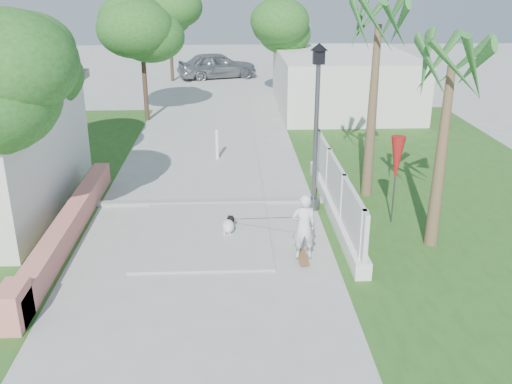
{
  "coord_description": "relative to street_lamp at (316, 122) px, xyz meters",
  "views": [
    {
      "loc": [
        0.68,
        -8.86,
        6.01
      ],
      "look_at": [
        1.26,
        3.98,
        1.1
      ],
      "focal_mm": 40.0,
      "sensor_mm": 36.0,
      "label": 1
    }
  ],
  "objects": [
    {
      "name": "patio_umbrella",
      "position": [
        1.9,
        -1.0,
        -0.74
      ],
      "size": [
        0.36,
        0.36,
        2.3
      ],
      "color": "#59595E",
      "rests_on": "ground"
    },
    {
      "name": "dog",
      "position": [
        -2.31,
        -1.53,
        -2.18
      ],
      "size": [
        0.41,
        0.63,
        0.45
      ],
      "rotation": [
        0.0,
        0.0,
        -0.28
      ],
      "color": "white",
      "rests_on": "ground"
    },
    {
      "name": "tree_left_mid",
      "position": [
        -8.38,
        2.98,
        1.07
      ],
      "size": [
        3.2,
        3.2,
        4.85
      ],
      "color": "#4C3826",
      "rests_on": "ground"
    },
    {
      "name": "tree_path_right",
      "position": [
        0.32,
        14.48,
        1.07
      ],
      "size": [
        3.0,
        3.0,
        4.79
      ],
      "color": "#4C3826",
      "rests_on": "ground"
    },
    {
      "name": "path_strip",
      "position": [
        -2.9,
        14.5,
        -2.4
      ],
      "size": [
        3.2,
        36.0,
        0.06
      ],
      "primitive_type": "cube",
      "color": "#B7B7B2",
      "rests_on": "ground"
    },
    {
      "name": "parked_car",
      "position": [
        -2.98,
        21.17,
        -1.62
      ],
      "size": [
        5.12,
        3.28,
        1.62
      ],
      "primitive_type": "imported",
      "rotation": [
        0.0,
        0.0,
        1.88
      ],
      "color": "#A1A5A9",
      "rests_on": "ground"
    },
    {
      "name": "bollard",
      "position": [
        -2.7,
        4.5,
        -1.84
      ],
      "size": [
        0.14,
        0.14,
        1.09
      ],
      "color": "white",
      "rests_on": "ground"
    },
    {
      "name": "lattice_fence",
      "position": [
        0.5,
        -0.5,
        -1.88
      ],
      "size": [
        0.35,
        7.0,
        1.5
      ],
      "color": "white",
      "rests_on": "ground"
    },
    {
      "name": "palm_near",
      "position": [
        2.5,
        -2.3,
        1.53
      ],
      "size": [
        1.8,
        1.8,
        4.7
      ],
      "color": "brown",
      "rests_on": "ground"
    },
    {
      "name": "ground",
      "position": [
        -2.9,
        -5.5,
        -2.43
      ],
      "size": [
        90.0,
        90.0,
        0.0
      ],
      "primitive_type": "plane",
      "color": "#B7B7B2",
      "rests_on": "ground"
    },
    {
      "name": "curb",
      "position": [
        -2.9,
        0.5,
        -2.38
      ],
      "size": [
        6.5,
        0.25,
        0.1
      ],
      "primitive_type": "cube",
      "color": "#999993",
      "rests_on": "ground"
    },
    {
      "name": "palm_far",
      "position": [
        1.7,
        1.0,
        2.06
      ],
      "size": [
        1.8,
        1.8,
        5.3
      ],
      "color": "brown",
      "rests_on": "ground"
    },
    {
      "name": "tree_path_left",
      "position": [
        -5.88,
        10.48,
        1.39
      ],
      "size": [
        3.4,
        3.4,
        5.23
      ],
      "color": "#4C3826",
      "rests_on": "ground"
    },
    {
      "name": "tree_path_far",
      "position": [
        -5.68,
        20.48,
        1.39
      ],
      "size": [
        3.2,
        3.2,
        5.17
      ],
      "color": "#4C3826",
      "rests_on": "ground"
    },
    {
      "name": "pink_wall",
      "position": [
        -6.2,
        -1.95,
        -2.11
      ],
      "size": [
        0.45,
        8.2,
        0.8
      ],
      "color": "#CE7369",
      "rests_on": "ground"
    },
    {
      "name": "street_lamp",
      "position": [
        0.0,
        0.0,
        0.0
      ],
      "size": [
        0.44,
        0.44,
        4.44
      ],
      "color": "#59595E",
      "rests_on": "ground"
    },
    {
      "name": "skateboarder",
      "position": [
        -1.46,
        -2.27,
        -1.72
      ],
      "size": [
        1.95,
        2.05,
        1.58
      ],
      "rotation": [
        0.0,
        0.0,
        3.21
      ],
      "color": "brown",
      "rests_on": "ground"
    },
    {
      "name": "building_right",
      "position": [
        3.1,
        12.5,
        -1.13
      ],
      "size": [
        6.0,
        8.0,
        2.6
      ],
      "primitive_type": "cube",
      "color": "silver",
      "rests_on": "ground"
    },
    {
      "name": "grass_right",
      "position": [
        4.1,
        2.5,
        -2.42
      ],
      "size": [
        8.0,
        20.0,
        0.01
      ],
      "primitive_type": "cube",
      "color": "#2D581B",
      "rests_on": "ground"
    }
  ]
}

